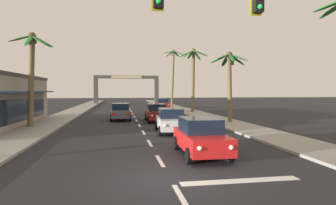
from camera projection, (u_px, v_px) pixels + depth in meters
ground_plane at (171, 179)px, 9.42m from camera, size 220.00×220.00×0.00m
sidewalk_right at (209, 117)px, 30.43m from camera, size 3.20×110.00×0.14m
sidewalk_left at (56, 120)px, 27.79m from camera, size 3.20×110.00×0.14m
lane_markings at (140, 119)px, 29.04m from camera, size 4.28×87.94×0.01m
traffic_signal_mast at (264, 22)px, 9.81m from camera, size 10.52×0.41×7.30m
sedan_lead_at_stop_bar at (200, 136)px, 12.90m from camera, size 2.02×4.48×1.68m
sedan_third_in_queue at (171, 120)px, 19.94m from camera, size 2.11×4.51×1.68m
sedan_fifth_in_queue at (156, 113)px, 26.97m from camera, size 1.97×4.46×1.68m
sedan_oncoming_far at (120, 112)px, 28.29m from camera, size 1.97×4.46×1.68m
sedan_parked_nearest_kerb at (162, 104)px, 45.77m from camera, size 2.04×4.49×1.68m
palm_left_second at (32, 65)px, 21.87m from camera, size 3.32×3.25×7.42m
palm_right_second at (230, 73)px, 25.27m from camera, size 3.27×3.42×6.41m
palm_right_third at (193, 70)px, 37.76m from camera, size 4.03×4.19×8.56m
palm_right_farthest at (173, 68)px, 50.17m from camera, size 3.66×3.66×10.19m
town_gateway_arch at (127, 85)px, 63.41m from camera, size 14.32×0.90×6.35m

